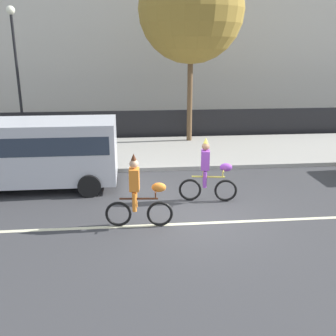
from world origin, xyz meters
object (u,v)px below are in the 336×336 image
object	(u,v)px
street_lamp_post	(16,56)
pedestrian_onlooker	(80,144)
parked_van_silver	(39,149)
parade_cyclist_purple	(209,174)
parade_cyclist_orange	(139,195)

from	to	relation	value
street_lamp_post	pedestrian_onlooker	bearing A→B (deg)	-53.59
parked_van_silver	street_lamp_post	size ratio (longest dim) A/B	0.85
parade_cyclist_purple	pedestrian_onlooker	size ratio (longest dim) A/B	1.19
parade_cyclist_orange	parade_cyclist_purple	distance (m)	2.57
parade_cyclist_orange	pedestrian_onlooker	xyz separation A→B (m)	(-2.02, 4.93, 0.17)
parade_cyclist_orange	parked_van_silver	bearing A→B (deg)	133.93
parked_van_silver	pedestrian_onlooker	world-z (taller)	parked_van_silver
parked_van_silver	street_lamp_post	distance (m)	6.67
parade_cyclist_orange	parked_van_silver	distance (m)	4.47
parade_cyclist_purple	parked_van_silver	size ratio (longest dim) A/B	0.38
parade_cyclist_orange	parade_cyclist_purple	size ratio (longest dim) A/B	1.00
parade_cyclist_orange	parade_cyclist_purple	world-z (taller)	same
parade_cyclist_purple	street_lamp_post	world-z (taller)	street_lamp_post
parade_cyclist_purple	parked_van_silver	world-z (taller)	parked_van_silver
parked_van_silver	pedestrian_onlooker	bearing A→B (deg)	58.42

